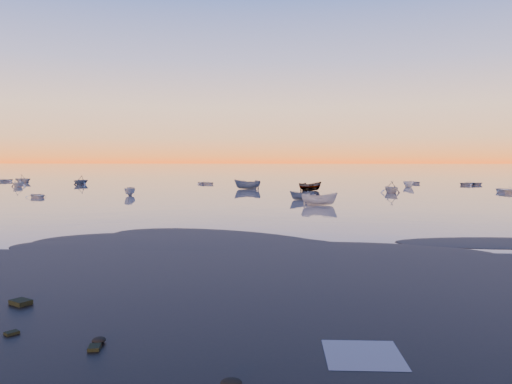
# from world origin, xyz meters

# --- Properties ---
(ground) EXTENTS (600.00, 600.00, 0.00)m
(ground) POSITION_xyz_m (0.00, 100.00, 0.00)
(ground) COLOR #645A53
(ground) RESTS_ON ground
(mud_lobes) EXTENTS (140.00, 6.00, 0.07)m
(mud_lobes) POSITION_xyz_m (0.00, -1.00, 0.01)
(mud_lobes) COLOR black
(mud_lobes) RESTS_ON ground
(moored_fleet) EXTENTS (124.00, 58.00, 1.20)m
(moored_fleet) POSITION_xyz_m (0.00, 53.00, 0.00)
(moored_fleet) COLOR silver
(moored_fleet) RESTS_ON ground
(boat_near_left) EXTENTS (3.80, 3.33, 0.90)m
(boat_near_left) POSITION_xyz_m (-27.67, 32.45, 0.00)
(boat_near_left) COLOR silver
(boat_near_left) RESTS_ON ground
(boat_near_center) EXTENTS (1.95, 4.01, 1.35)m
(boat_near_center) POSITION_xyz_m (7.34, 24.00, 0.00)
(boat_near_center) COLOR gray
(boat_near_center) RESTS_ON ground
(boat_near_right) EXTENTS (4.08, 2.76, 1.31)m
(boat_near_right) POSITION_xyz_m (19.30, 43.26, 0.00)
(boat_near_right) COLOR gray
(boat_near_right) RESTS_ON ground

